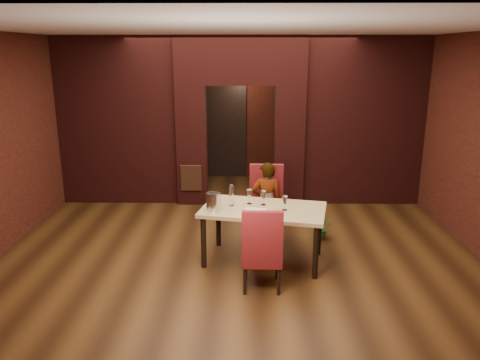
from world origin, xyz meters
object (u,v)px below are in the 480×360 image
object	(u,v)px
wine_glass_b	(264,198)
dining_table	(263,234)
water_bottle	(232,195)
wine_bucket	(213,202)
chair_near	(262,247)
wine_glass_c	(285,203)
person_seated	(266,202)
potted_plant	(321,227)
wine_glass_a	(249,197)
chair_far	(266,204)

from	to	relation	value
wine_glass_b	dining_table	bearing A→B (deg)	-91.36
water_bottle	wine_bucket	bearing A→B (deg)	-140.13
chair_near	wine_glass_c	distance (m)	0.84
wine_glass_b	wine_glass_c	size ratio (longest dim) A/B	1.03
wine_bucket	water_bottle	xyz separation A→B (m)	(0.24, 0.20, 0.03)
dining_table	wine_glass_b	bearing A→B (deg)	100.32
wine_bucket	wine_glass_c	bearing A→B (deg)	0.41
person_seated	water_bottle	size ratio (longest dim) A/B	4.17
potted_plant	wine_bucket	bearing A→B (deg)	-150.25
chair_near	wine_glass_b	size ratio (longest dim) A/B	5.20
dining_table	water_bottle	world-z (taller)	water_bottle
chair_near	wine_glass_c	bearing A→B (deg)	-114.91
dining_table	person_seated	xyz separation A→B (m)	(0.07, 0.74, 0.24)
wine_glass_b	water_bottle	xyz separation A→B (m)	(-0.46, -0.03, 0.05)
dining_table	potted_plant	world-z (taller)	dining_table
wine_glass_a	wine_bucket	distance (m)	0.57
wine_glass_a	potted_plant	xyz separation A→B (m)	(1.16, 0.67, -0.72)
chair_near	wine_glass_a	xyz separation A→B (m)	(-0.15, 0.96, 0.36)
wine_bucket	potted_plant	bearing A→B (deg)	29.75
person_seated	wine_glass_b	bearing A→B (deg)	81.26
dining_table	chair_far	distance (m)	0.81
chair_near	water_bottle	bearing A→B (deg)	-64.04
chair_far	person_seated	world-z (taller)	person_seated
wine_glass_c	person_seated	bearing A→B (deg)	104.77
wine_glass_c	wine_bucket	world-z (taller)	wine_bucket
person_seated	water_bottle	world-z (taller)	person_seated
wine_glass_c	wine_glass_b	bearing A→B (deg)	142.00
wine_glass_c	dining_table	bearing A→B (deg)	162.57
wine_glass_a	chair_near	bearing A→B (deg)	-80.81
wine_glass_c	water_bottle	world-z (taller)	water_bottle
water_bottle	potted_plant	distance (m)	1.77
wine_bucket	chair_far	bearing A→B (deg)	48.94
chair_near	wine_bucket	xyz separation A→B (m)	(-0.65, 0.68, 0.37)
wine_glass_a	wine_glass_b	size ratio (longest dim) A/B	1.02
wine_glass_b	potted_plant	size ratio (longest dim) A/B	0.56
dining_table	chair_far	bearing A→B (deg)	96.54
wine_glass_c	chair_far	bearing A→B (deg)	104.07
person_seated	dining_table	bearing A→B (deg)	82.17
wine_glass_c	chair_near	bearing A→B (deg)	-116.01
chair_far	wine_glass_c	xyz separation A→B (m)	(0.22, -0.87, 0.31)
chair_near	wine_glass_c	xyz separation A→B (m)	(0.33, 0.68, 0.35)
wine_glass_c	water_bottle	bearing A→B (deg)	165.16
dining_table	wine_glass_a	xyz separation A→B (m)	(-0.20, 0.18, 0.51)
chair_far	person_seated	size ratio (longest dim) A/B	0.92
chair_near	wine_glass_a	size ratio (longest dim) A/B	5.09
chair_near	person_seated	distance (m)	1.52
chair_near	person_seated	bearing A→B (deg)	-93.28
person_seated	wine_glass_c	world-z (taller)	person_seated
wine_bucket	dining_table	bearing A→B (deg)	8.00
person_seated	water_bottle	xyz separation A→B (m)	(-0.52, -0.63, 0.31)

